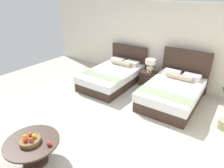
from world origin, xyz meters
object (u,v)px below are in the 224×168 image
(bed_near_window, at_px, (113,76))
(bed_near_corner, at_px, (173,92))
(table_lamp, at_px, (150,64))
(fruit_bowl, at_px, (30,140))
(nightstand, at_px, (149,79))
(loose_apple, at_px, (49,144))
(coffee_table, at_px, (33,146))

(bed_near_window, xyz_separation_m, bed_near_corner, (2.06, 0.00, 0.03))
(table_lamp, relative_size, fruit_bowl, 1.13)
(nightstand, bearing_deg, bed_near_corner, -30.02)
(bed_near_window, relative_size, nightstand, 4.22)
(table_lamp, relative_size, loose_apple, 5.24)
(nightstand, relative_size, table_lamp, 1.25)
(coffee_table, xyz_separation_m, fruit_bowl, (-0.01, -0.02, 0.16))
(bed_near_window, distance_m, bed_near_corner, 2.06)
(bed_near_corner, distance_m, fruit_bowl, 3.86)
(bed_near_corner, distance_m, nightstand, 1.21)
(nightstand, distance_m, loose_apple, 4.11)
(bed_near_window, bearing_deg, fruit_bowl, -77.48)
(bed_near_window, distance_m, nightstand, 1.19)
(table_lamp, distance_m, coffee_table, 4.26)
(bed_near_window, height_order, nightstand, bed_near_window)
(bed_near_corner, xyz_separation_m, table_lamp, (-1.04, 0.62, 0.41))
(bed_near_window, bearing_deg, loose_apple, -71.80)
(coffee_table, bearing_deg, table_lamp, 87.20)
(coffee_table, height_order, fruit_bowl, fruit_bowl)
(bed_near_window, distance_m, coffee_table, 3.70)
(bed_near_window, height_order, table_lamp, bed_near_window)
(coffee_table, bearing_deg, bed_near_corner, 70.90)
(bed_near_corner, xyz_separation_m, fruit_bowl, (-1.26, -3.64, 0.22))
(coffee_table, relative_size, fruit_bowl, 2.55)
(table_lamp, bearing_deg, loose_apple, -88.23)
(fruit_bowl, bearing_deg, loose_apple, 23.10)
(fruit_bowl, xyz_separation_m, loose_apple, (0.34, 0.14, -0.01))
(bed_near_corner, bearing_deg, nightstand, 149.98)
(bed_near_window, bearing_deg, coffee_table, -77.31)
(bed_near_window, relative_size, coffee_table, 2.33)
(coffee_table, bearing_deg, nightstand, 87.19)
(table_lamp, bearing_deg, bed_near_corner, -30.84)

